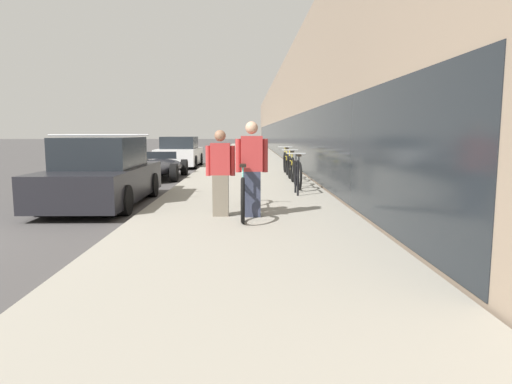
# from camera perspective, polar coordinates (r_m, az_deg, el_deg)

# --- Properties ---
(sidewalk_slab) EXTENTS (4.06, 70.00, 0.12)m
(sidewalk_slab) POSITION_cam_1_polar(r_m,az_deg,el_deg) (27.25, -1.13, 4.19)
(sidewalk_slab) COLOR gray
(sidewalk_slab) RESTS_ON ground
(storefront_facade) EXTENTS (10.01, 70.00, 5.63)m
(storefront_facade) POSITION_cam_1_polar(r_m,az_deg,el_deg) (35.93, 10.35, 9.24)
(storefront_facade) COLOR gray
(storefront_facade) RESTS_ON ground
(tandem_bicycle) EXTENTS (0.52, 2.70, 0.96)m
(tandem_bicycle) POSITION_cam_1_polar(r_m,az_deg,el_deg) (8.43, -1.60, 0.08)
(tandem_bicycle) COLOR black
(tandem_bicycle) RESTS_ON sidewalk_slab
(person_rider) EXTENTS (0.57, 0.22, 1.68)m
(person_rider) POSITION_cam_1_polar(r_m,az_deg,el_deg) (8.05, -0.54, 2.87)
(person_rider) COLOR #33384C
(person_rider) RESTS_ON sidewalk_slab
(person_bystander) EXTENTS (0.52, 0.20, 1.53)m
(person_bystander) POSITION_cam_1_polar(r_m,az_deg,el_deg) (8.14, -4.46, 2.37)
(person_bystander) COLOR #756B5B
(person_bystander) RESTS_ON sidewalk_slab
(bike_rack_hoop) EXTENTS (0.05, 0.60, 0.84)m
(bike_rack_hoop) POSITION_cam_1_polar(r_m,az_deg,el_deg) (11.06, 5.12, 2.36)
(bike_rack_hoop) COLOR black
(bike_rack_hoop) RESTS_ON sidewalk_slab
(cruiser_bike_nearest) EXTENTS (0.52, 1.71, 0.93)m
(cruiser_bike_nearest) POSITION_cam_1_polar(r_m,az_deg,el_deg) (12.36, 5.20, 2.31)
(cruiser_bike_nearest) COLOR black
(cruiser_bike_nearest) RESTS_ON sidewalk_slab
(cruiser_bike_middle) EXTENTS (0.52, 1.75, 0.95)m
(cruiser_bike_middle) POSITION_cam_1_polar(r_m,az_deg,el_deg) (14.34, 4.39, 3.06)
(cruiser_bike_middle) COLOR black
(cruiser_bike_middle) RESTS_ON sidewalk_slab
(cruiser_bike_farthest) EXTENTS (0.52, 1.80, 0.97)m
(cruiser_bike_farthest) POSITION_cam_1_polar(r_m,az_deg,el_deg) (16.63, 3.77, 3.70)
(cruiser_bike_farthest) COLOR black
(cruiser_bike_farthest) RESTS_ON sidewalk_slab
(parked_sedan_curbside) EXTENTS (1.88, 4.37, 1.57)m
(parked_sedan_curbside) POSITION_cam_1_polar(r_m,az_deg,el_deg) (10.67, -18.64, 2.05)
(parked_sedan_curbside) COLOR black
(parked_sedan_curbside) RESTS_ON ground
(vintage_roadster_curbside) EXTENTS (1.70, 4.25, 0.92)m
(vintage_roadster_curbside) POSITION_cam_1_polar(r_m,az_deg,el_deg) (16.46, -12.09, 3.05)
(vintage_roadster_curbside) COLOR black
(vintage_roadster_curbside) RESTS_ON ground
(parked_sedan_far) EXTENTS (1.85, 4.16, 1.42)m
(parked_sedan_far) POSITION_cam_1_polar(r_m,az_deg,el_deg) (21.79, -9.50, 4.82)
(parked_sedan_far) COLOR white
(parked_sedan_far) RESTS_ON ground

